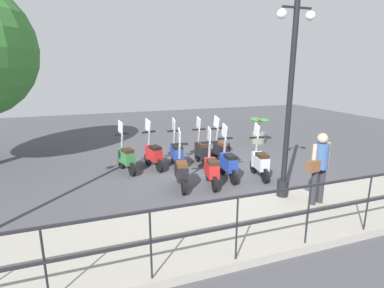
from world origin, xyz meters
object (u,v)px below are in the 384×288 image
at_px(scooter_far_3, 153,154).
at_px(scooter_near_0, 260,162).
at_px(scooter_near_2, 211,169).
at_px(scooter_far_0, 221,149).
at_px(scooter_near_1, 228,163).
at_px(scooter_far_4, 126,157).
at_px(pedestrian_with_bag, 319,163).
at_px(scooter_near_3, 181,171).
at_px(scooter_far_2, 176,153).
at_px(scooter_far_1, 202,151).
at_px(lamp_post_near, 289,112).
at_px(potted_palm, 259,133).

bearing_deg(scooter_far_3, scooter_near_0, -137.58).
relative_size(scooter_near_2, scooter_far_0, 1.00).
bearing_deg(scooter_near_1, scooter_near_2, 118.24).
bearing_deg(scooter_far_4, scooter_near_1, -135.32).
bearing_deg(scooter_near_1, pedestrian_with_bag, -153.64).
height_order(scooter_near_2, scooter_far_3, same).
bearing_deg(scooter_near_3, scooter_far_2, -2.65).
bearing_deg(scooter_far_1, scooter_far_3, 86.15).
bearing_deg(scooter_far_2, scooter_far_0, -90.57).
bearing_deg(scooter_far_2, scooter_far_3, 82.56).
relative_size(pedestrian_with_bag, scooter_far_3, 1.03).
bearing_deg(lamp_post_near, pedestrian_with_bag, -143.72).
relative_size(scooter_near_1, scooter_far_3, 1.00).
distance_m(lamp_post_near, pedestrian_with_bag, 1.30).
height_order(scooter_far_1, scooter_far_4, same).
xyz_separation_m(scooter_near_2, scooter_far_1, (1.75, -0.40, 0.00)).
xyz_separation_m(lamp_post_near, pedestrian_with_bag, (-0.60, -0.44, -1.06)).
bearing_deg(potted_palm, scooter_near_1, 137.88).
xyz_separation_m(scooter_near_2, scooter_far_3, (1.91, 1.15, 0.00)).
xyz_separation_m(scooter_near_0, scooter_near_3, (-0.00, 2.35, 0.00)).
height_order(scooter_far_1, scooter_far_2, same).
xyz_separation_m(scooter_far_3, scooter_far_4, (-0.06, 0.84, 0.00)).
relative_size(lamp_post_near, scooter_far_4, 2.91).
distance_m(scooter_near_1, scooter_far_3, 2.41).
bearing_deg(scooter_far_4, scooter_near_0, -131.07).
bearing_deg(lamp_post_near, scooter_far_1, 13.65).
bearing_deg(scooter_far_2, scooter_far_4, 89.99).
distance_m(lamp_post_near, potted_palm, 6.05).
bearing_deg(scooter_far_0, scooter_near_0, -167.67).
bearing_deg(scooter_far_2, lamp_post_near, -150.98).
distance_m(lamp_post_near, scooter_far_0, 3.59).
distance_m(pedestrian_with_bag, scooter_near_2, 2.70).
height_order(pedestrian_with_bag, scooter_far_4, pedestrian_with_bag).
bearing_deg(scooter_far_1, scooter_far_4, 89.58).
bearing_deg(potted_palm, scooter_far_0, 127.10).
bearing_deg(scooter_near_1, scooter_far_3, 51.32).
xyz_separation_m(scooter_near_0, scooter_far_4, (1.77, 3.52, 0.00)).
bearing_deg(scooter_far_0, scooter_far_3, 80.52).
bearing_deg(pedestrian_with_bag, lamp_post_near, 29.17).
bearing_deg(potted_palm, scooter_near_2, 134.89).
relative_size(scooter_far_1, scooter_far_4, 1.00).
distance_m(scooter_near_0, scooter_far_2, 2.60).
height_order(lamp_post_near, scooter_far_0, lamp_post_near).
xyz_separation_m(scooter_near_3, scooter_far_3, (1.82, 0.34, 0.00)).
bearing_deg(scooter_near_3, scooter_far_0, -39.32).
xyz_separation_m(scooter_far_1, scooter_far_4, (0.11, 2.39, 0.00)).
height_order(scooter_near_3, scooter_far_2, same).
height_order(potted_palm, scooter_near_3, scooter_near_3).
height_order(scooter_far_2, scooter_far_3, same).
xyz_separation_m(lamp_post_near, scooter_far_4, (3.33, 3.17, -1.66)).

